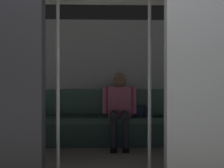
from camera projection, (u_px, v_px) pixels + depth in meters
name	position (u px, v px, depth m)	size (l,w,h in m)	color
train_car	(98.00, 47.00, 3.70)	(6.40, 2.68, 2.24)	#ADAFB5
bench_seat	(104.00, 124.00, 4.70)	(3.40, 0.44, 0.46)	#4C7566
person_seated	(119.00, 104.00, 4.65)	(0.55, 0.68, 1.19)	pink
handbag	(143.00, 112.00, 4.78)	(0.26, 0.15, 0.17)	#262D4C
book	(92.00, 116.00, 4.74)	(0.15, 0.22, 0.03)	#33723F
grab_pole_door	(58.00, 81.00, 2.91)	(0.04, 0.04, 2.10)	silver
grab_pole_far	(149.00, 81.00, 3.01)	(0.04, 0.04, 2.10)	silver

